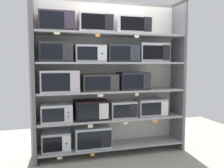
{
  "coord_description": "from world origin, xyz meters",
  "views": [
    {
      "loc": [
        -1.1,
        -3.8,
        1.5
      ],
      "look_at": [
        0.0,
        0.0,
        1.16
      ],
      "focal_mm": 39.01,
      "sensor_mm": 36.0,
      "label": 1
    }
  ],
  "objects_px": {
    "microwave_3": "(91,110)",
    "microwave_6": "(59,81)",
    "microwave_14": "(95,23)",
    "microwave_15": "(132,25)",
    "microwave_8": "(133,81)",
    "microwave_5": "(150,107)",
    "microwave_7": "(99,82)",
    "microwave_9": "(56,52)",
    "microwave_12": "(152,53)",
    "microwave_0": "(56,141)",
    "microwave_11": "(121,54)",
    "microwave_10": "(89,54)",
    "microwave_4": "(122,109)",
    "microwave_13": "(56,22)",
    "microwave_2": "(56,113)",
    "microwave_1": "(92,136)"
  },
  "relations": [
    {
      "from": "microwave_3",
      "to": "microwave_6",
      "type": "relative_size",
      "value": 0.9
    },
    {
      "from": "microwave_3",
      "to": "microwave_14",
      "type": "relative_size",
      "value": 0.97
    },
    {
      "from": "microwave_6",
      "to": "microwave_15",
      "type": "xyz_separation_m",
      "value": [
        1.18,
        0.0,
        0.89
      ]
    },
    {
      "from": "microwave_8",
      "to": "microwave_5",
      "type": "bearing_deg",
      "value": 0.04
    },
    {
      "from": "microwave_5",
      "to": "microwave_7",
      "type": "height_order",
      "value": "microwave_7"
    },
    {
      "from": "microwave_9",
      "to": "microwave_12",
      "type": "height_order",
      "value": "microwave_12"
    },
    {
      "from": "microwave_0",
      "to": "microwave_3",
      "type": "distance_m",
      "value": 0.72
    },
    {
      "from": "microwave_0",
      "to": "microwave_15",
      "type": "distance_m",
      "value": 2.21
    },
    {
      "from": "microwave_5",
      "to": "microwave_12",
      "type": "xyz_separation_m",
      "value": [
        0.02,
        -0.0,
        0.93
      ]
    },
    {
      "from": "microwave_11",
      "to": "microwave_10",
      "type": "bearing_deg",
      "value": 179.99
    },
    {
      "from": "microwave_5",
      "to": "microwave_11",
      "type": "relative_size",
      "value": 1.0
    },
    {
      "from": "microwave_4",
      "to": "microwave_13",
      "type": "bearing_deg",
      "value": -179.99
    },
    {
      "from": "microwave_3",
      "to": "microwave_11",
      "type": "distance_m",
      "value": 1.03
    },
    {
      "from": "microwave_12",
      "to": "microwave_5",
      "type": "bearing_deg",
      "value": 179.76
    },
    {
      "from": "microwave_9",
      "to": "microwave_11",
      "type": "height_order",
      "value": "microwave_9"
    },
    {
      "from": "microwave_5",
      "to": "microwave_14",
      "type": "height_order",
      "value": "microwave_14"
    },
    {
      "from": "microwave_5",
      "to": "microwave_2",
      "type": "bearing_deg",
      "value": -179.99
    },
    {
      "from": "microwave_8",
      "to": "microwave_12",
      "type": "relative_size",
      "value": 0.96
    },
    {
      "from": "microwave_4",
      "to": "microwave_6",
      "type": "xyz_separation_m",
      "value": [
        -1.01,
        -0.0,
        0.49
      ]
    },
    {
      "from": "microwave_0",
      "to": "microwave_12",
      "type": "distance_m",
      "value": 2.13
    },
    {
      "from": "microwave_1",
      "to": "microwave_14",
      "type": "bearing_deg",
      "value": 0.07
    },
    {
      "from": "microwave_3",
      "to": "microwave_13",
      "type": "height_order",
      "value": "microwave_13"
    },
    {
      "from": "microwave_0",
      "to": "microwave_4",
      "type": "relative_size",
      "value": 1.01
    },
    {
      "from": "microwave_6",
      "to": "microwave_7",
      "type": "bearing_deg",
      "value": 0.01
    },
    {
      "from": "microwave_9",
      "to": "microwave_10",
      "type": "relative_size",
      "value": 1.02
    },
    {
      "from": "microwave_8",
      "to": "microwave_15",
      "type": "relative_size",
      "value": 0.88
    },
    {
      "from": "microwave_2",
      "to": "microwave_10",
      "type": "height_order",
      "value": "microwave_10"
    },
    {
      "from": "microwave_7",
      "to": "microwave_12",
      "type": "height_order",
      "value": "microwave_12"
    },
    {
      "from": "microwave_3",
      "to": "microwave_10",
      "type": "relative_size",
      "value": 1.09
    },
    {
      "from": "microwave_12",
      "to": "microwave_14",
      "type": "relative_size",
      "value": 0.96
    },
    {
      "from": "microwave_11",
      "to": "microwave_7",
      "type": "bearing_deg",
      "value": 180.0
    },
    {
      "from": "microwave_9",
      "to": "microwave_15",
      "type": "xyz_separation_m",
      "value": [
        1.23,
        0.0,
        0.45
      ]
    },
    {
      "from": "microwave_12",
      "to": "microwave_6",
      "type": "bearing_deg",
      "value": -179.99
    },
    {
      "from": "microwave_8",
      "to": "microwave_9",
      "type": "bearing_deg",
      "value": 180.0
    },
    {
      "from": "microwave_4",
      "to": "microwave_1",
      "type": "bearing_deg",
      "value": -179.99
    },
    {
      "from": "microwave_15",
      "to": "microwave_6",
      "type": "bearing_deg",
      "value": -179.99
    },
    {
      "from": "microwave_6",
      "to": "microwave_9",
      "type": "height_order",
      "value": "microwave_9"
    },
    {
      "from": "microwave_9",
      "to": "microwave_6",
      "type": "bearing_deg",
      "value": -0.22
    },
    {
      "from": "microwave_12",
      "to": "microwave_13",
      "type": "relative_size",
      "value": 0.99
    },
    {
      "from": "microwave_7",
      "to": "microwave_11",
      "type": "xyz_separation_m",
      "value": [
        0.38,
        -0.0,
        0.46
      ]
    },
    {
      "from": "microwave_4",
      "to": "microwave_13",
      "type": "height_order",
      "value": "microwave_13"
    },
    {
      "from": "microwave_2",
      "to": "microwave_1",
      "type": "bearing_deg",
      "value": -0.02
    },
    {
      "from": "microwave_0",
      "to": "microwave_7",
      "type": "xyz_separation_m",
      "value": [
        0.69,
        -0.0,
        0.9
      ]
    },
    {
      "from": "microwave_5",
      "to": "microwave_14",
      "type": "bearing_deg",
      "value": -179.98
    },
    {
      "from": "microwave_6",
      "to": "microwave_7",
      "type": "relative_size",
      "value": 1.02
    },
    {
      "from": "microwave_3",
      "to": "microwave_12",
      "type": "height_order",
      "value": "microwave_12"
    },
    {
      "from": "microwave_0",
      "to": "microwave_11",
      "type": "height_order",
      "value": "microwave_11"
    },
    {
      "from": "microwave_4",
      "to": "microwave_14",
      "type": "distance_m",
      "value": 1.45
    },
    {
      "from": "microwave_6",
      "to": "microwave_12",
      "type": "height_order",
      "value": "microwave_12"
    },
    {
      "from": "microwave_5",
      "to": "microwave_15",
      "type": "bearing_deg",
      "value": -179.97
    }
  ]
}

